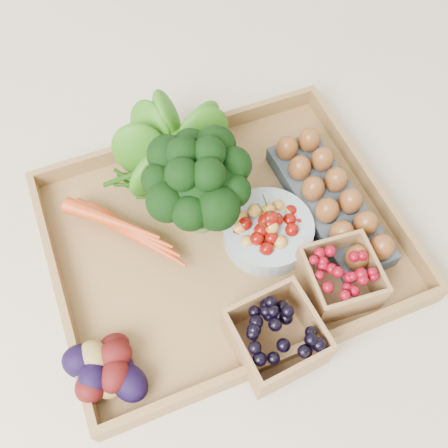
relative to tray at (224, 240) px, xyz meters
name	(u,v)px	position (x,y,z in m)	size (l,w,h in m)	color
ground	(224,242)	(0.00, 0.00, -0.01)	(4.00, 4.00, 0.00)	beige
tray	(224,240)	(0.00, 0.00, 0.00)	(0.55, 0.45, 0.01)	olive
carrots	(124,228)	(-0.15, 0.07, 0.03)	(0.18, 0.13, 0.04)	#C03D14
lettuce	(176,145)	(-0.02, 0.16, 0.08)	(0.14, 0.14, 0.14)	#1E570D
broccoli	(199,199)	(-0.02, 0.04, 0.07)	(0.17, 0.17, 0.13)	black
cherry_bowl	(268,231)	(0.07, -0.03, 0.03)	(0.15, 0.15, 0.04)	#8C9EA5
egg_carton	(328,204)	(0.18, -0.01, 0.02)	(0.10, 0.28, 0.03)	#3B454C
potatoes	(104,366)	(-0.23, -0.14, 0.04)	(0.13, 0.13, 0.07)	#3C090A
punnet_blackberry	(276,337)	(0.00, -0.19, 0.05)	(0.12, 0.12, 0.08)	black
punnet_raspberry	(340,277)	(0.13, -0.15, 0.04)	(0.10, 0.10, 0.07)	#6A0410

